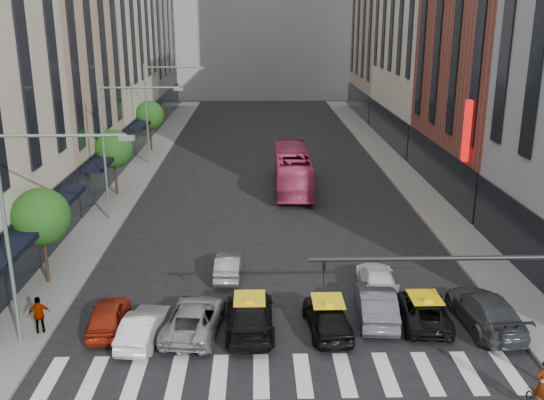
{
  "coord_description": "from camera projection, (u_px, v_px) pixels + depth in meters",
  "views": [
    {
      "loc": [
        -1.1,
        -18.67,
        13.15
      ],
      "look_at": [
        -0.33,
        11.41,
        4.0
      ],
      "focal_mm": 40.0,
      "sensor_mm": 36.0,
      "label": 1
    }
  ],
  "objects": [
    {
      "name": "car_grey_mid",
      "position": [
        376.0,
        303.0,
        27.28
      ],
      "size": [
        1.95,
        4.71,
        1.52
      ],
      "primitive_type": "imported",
      "rotation": [
        0.0,
        0.0,
        3.06
      ],
      "color": "#45474D",
      "rests_on": "ground"
    },
    {
      "name": "streetlamp_mid",
      "position": [
        118.0,
        134.0,
        38.88
      ],
      "size": [
        5.38,
        0.25,
        9.0
      ],
      "color": "gray",
      "rests_on": "sidewalk_left"
    },
    {
      "name": "bus",
      "position": [
        292.0,
        169.0,
        47.77
      ],
      "size": [
        2.8,
        11.29,
        3.13
      ],
      "primitive_type": "imported",
      "rotation": [
        0.0,
        0.0,
        3.13
      ],
      "color": "#D03D6C",
      "rests_on": "ground"
    },
    {
      "name": "taxi_right",
      "position": [
        424.0,
        310.0,
        26.94
      ],
      "size": [
        2.48,
        4.6,
        1.23
      ],
      "primitive_type": "imported",
      "rotation": [
        0.0,
        0.0,
        3.04
      ],
      "color": "black",
      "rests_on": "ground"
    },
    {
      "name": "taxi_left",
      "position": [
        250.0,
        314.0,
        26.31
      ],
      "size": [
        2.17,
        5.16,
        1.49
      ],
      "primitive_type": "imported",
      "rotation": [
        0.0,
        0.0,
        3.16
      ],
      "color": "black",
      "rests_on": "ground"
    },
    {
      "name": "ground",
      "position": [
        289.0,
        399.0,
        21.71
      ],
      "size": [
        160.0,
        160.0,
        0.0
      ],
      "primitive_type": "plane",
      "color": "black",
      "rests_on": "ground"
    },
    {
      "name": "building_left_d",
      "position": [
        134.0,
        1.0,
        79.1
      ],
      "size": [
        8.0,
        18.0,
        30.0
      ],
      "primitive_type": "cube",
      "color": "gray",
      "rests_on": "ground"
    },
    {
      "name": "sidewalk_right",
      "position": [
        407.0,
        179.0,
        50.67
      ],
      "size": [
        3.0,
        96.0,
        0.15
      ],
      "primitive_type": "cube",
      "color": "slate",
      "rests_on": "ground"
    },
    {
      "name": "car_row2_left",
      "position": [
        228.0,
        266.0,
        31.76
      ],
      "size": [
        1.4,
        3.75,
        1.22
      ],
      "primitive_type": "imported",
      "rotation": [
        0.0,
        0.0,
        3.11
      ],
      "color": "gray",
      "rests_on": "ground"
    },
    {
      "name": "liberty_sign",
      "position": [
        467.0,
        131.0,
        39.41
      ],
      "size": [
        0.3,
        0.7,
        4.0
      ],
      "color": "red",
      "rests_on": "ground"
    },
    {
      "name": "car_row2_right",
      "position": [
        377.0,
        278.0,
        30.21
      ],
      "size": [
        2.0,
        4.43,
        1.26
      ],
      "primitive_type": "imported",
      "rotation": [
        0.0,
        0.0,
        3.09
      ],
      "color": "white",
      "rests_on": "ground"
    },
    {
      "name": "building_right_b",
      "position": [
        504.0,
        18.0,
        44.17
      ],
      "size": [
        8.0,
        18.0,
        26.0
      ],
      "primitive_type": "cube",
      "color": "brown",
      "rests_on": "ground"
    },
    {
      "name": "car_silver",
      "position": [
        194.0,
        318.0,
        26.14
      ],
      "size": [
        2.75,
        5.04,
        1.34
      ],
      "primitive_type": "imported",
      "rotation": [
        0.0,
        0.0,
        3.03
      ],
      "color": "gray",
      "rests_on": "ground"
    },
    {
      "name": "car_white_front",
      "position": [
        144.0,
        327.0,
        25.46
      ],
      "size": [
        1.85,
        4.07,
        1.29
      ],
      "primitive_type": "imported",
      "rotation": [
        0.0,
        0.0,
        3.02
      ],
      "color": "silver",
      "rests_on": "ground"
    },
    {
      "name": "pedestrian_far",
      "position": [
        39.0,
        315.0,
        25.76
      ],
      "size": [
        1.05,
        0.71,
        1.66
      ],
      "primitive_type": "imported",
      "rotation": [
        0.0,
        0.0,
        3.49
      ],
      "color": "gray",
      "rests_on": "sidewalk_left"
    },
    {
      "name": "car_red",
      "position": [
        108.0,
        316.0,
        26.35
      ],
      "size": [
        1.76,
        3.93,
        1.31
      ],
      "primitive_type": "imported",
      "rotation": [
        0.0,
        0.0,
        3.2
      ],
      "color": "maroon",
      "rests_on": "ground"
    },
    {
      "name": "tree_far",
      "position": [
        150.0,
        115.0,
        60.53
      ],
      "size": [
        2.88,
        2.88,
        4.95
      ],
      "color": "black",
      "rests_on": "sidewalk_left"
    },
    {
      "name": "building_right_d",
      "position": [
        392.0,
        10.0,
        80.23
      ],
      "size": [
        8.0,
        18.0,
        28.0
      ],
      "primitive_type": "cube",
      "color": "tan",
      "rests_on": "ground"
    },
    {
      "name": "streetlamp_near",
      "position": [
        28.0,
        210.0,
        23.58
      ],
      "size": [
        5.38,
        0.25,
        9.0
      ],
      "color": "gray",
      "rests_on": "sidewalk_left"
    },
    {
      "name": "tree_near",
      "position": [
        41.0,
        217.0,
        29.93
      ],
      "size": [
        2.88,
        2.88,
        4.95
      ],
      "color": "black",
      "rests_on": "sidewalk_left"
    },
    {
      "name": "tree_mid",
      "position": [
        114.0,
        149.0,
        45.23
      ],
      "size": [
        2.88,
        2.88,
        4.95
      ],
      "color": "black",
      "rests_on": "sidewalk_left"
    },
    {
      "name": "car_grey_curb",
      "position": [
        485.0,
        310.0,
        26.63
      ],
      "size": [
        2.41,
        5.36,
        1.52
      ],
      "primitive_type": "imported",
      "rotation": [
        0.0,
        0.0,
        3.2
      ],
      "color": "#373A3E",
      "rests_on": "ground"
    },
    {
      "name": "taxi_center",
      "position": [
        327.0,
        316.0,
        26.16
      ],
      "size": [
        2.06,
        4.35,
        1.44
      ],
      "primitive_type": "imported",
      "rotation": [
        0.0,
        0.0,
        3.23
      ],
      "color": "black",
      "rests_on": "ground"
    },
    {
      "name": "building_left_b",
      "position": [
        40.0,
        33.0,
        44.58
      ],
      "size": [
        8.0,
        16.0,
        24.0
      ],
      "primitive_type": "cube",
      "color": "tan",
      "rests_on": "ground"
    },
    {
      "name": "traffic_signal",
      "position": [
        529.0,
        295.0,
        19.65
      ],
      "size": [
        10.1,
        0.2,
        6.0
      ],
      "color": "black",
      "rests_on": "ground"
    },
    {
      "name": "streetlamp_far",
      "position": [
        157.0,
        101.0,
        54.18
      ],
      "size": [
        5.38,
        0.25,
        9.0
      ],
      "color": "gray",
      "rests_on": "sidewalk_left"
    },
    {
      "name": "sidewalk_left",
      "position": [
        131.0,
        181.0,
        50.1
      ],
      "size": [
        3.0,
        96.0,
        0.15
      ],
      "primitive_type": "cube",
      "color": "slate",
      "rests_on": "ground"
    }
  ]
}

